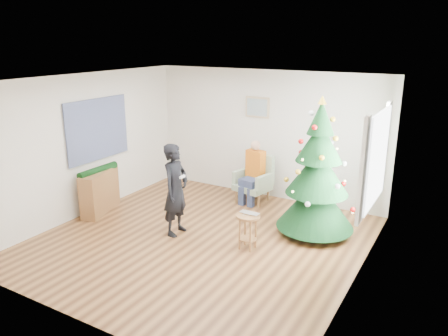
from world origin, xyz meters
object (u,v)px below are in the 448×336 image
Objects in this scene: stool at (248,231)px; armchair at (254,185)px; console at (100,192)px; standing_man at (176,190)px; christmas_tree at (318,174)px.

armchair is (-0.84, 1.93, 0.05)m from stool.
standing_man is at bearing -18.64° from console.
armchair is at bearing 23.82° from console.
christmas_tree is 1.50× the size of standing_man.
standing_man is at bearing -91.46° from armchair.
stool is 0.60× the size of armchair.
christmas_tree reaches higher than standing_man.
stool is at bearing -55.04° from armchair.
armchair reaches higher than console.
christmas_tree reaches higher than console.
christmas_tree is at bearing -63.32° from standing_man.
standing_man reaches higher than armchair.
standing_man is 1.87m from console.
armchair is at bearing 113.51° from stool.
armchair is 0.95× the size of console.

